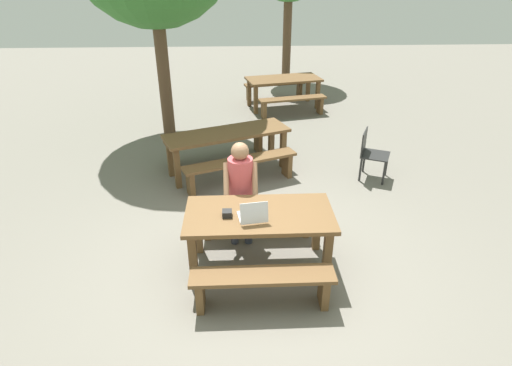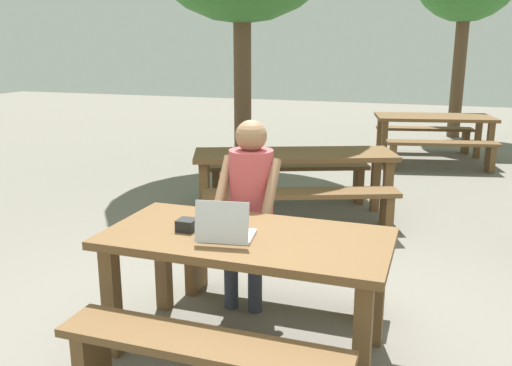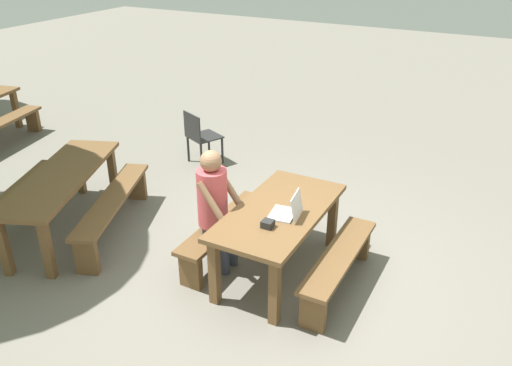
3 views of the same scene
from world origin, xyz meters
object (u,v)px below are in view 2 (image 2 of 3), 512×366
(picnic_table_front, at_px, (247,253))
(person_seated, at_px, (250,199))
(small_pouch, at_px, (187,225))
(picnic_table_rear, at_px, (294,163))
(picnic_table_mid, at_px, (434,123))
(laptop, at_px, (225,230))

(picnic_table_front, distance_m, person_seated, 0.68)
(small_pouch, distance_m, picnic_table_rear, 2.68)
(small_pouch, distance_m, person_seated, 0.70)
(small_pouch, relative_size, picnic_table_rear, 0.05)
(picnic_table_mid, xyz_separation_m, picnic_table_rear, (-1.33, -3.63, -0.01))
(picnic_table_front, xyz_separation_m, person_seated, (-0.20, 0.63, 0.14))
(picnic_table_front, distance_m, picnic_table_mid, 6.31)
(laptop, relative_size, picnic_table_mid, 0.18)
(person_seated, bearing_deg, picnic_table_rear, 95.87)
(picnic_table_front, relative_size, laptop, 4.91)
(picnic_table_front, height_order, small_pouch, small_pouch)
(small_pouch, xyz_separation_m, picnic_table_mid, (1.29, 6.30, -0.16))
(laptop, height_order, person_seated, person_seated)
(person_seated, height_order, picnic_table_mid, person_seated)
(picnic_table_mid, bearing_deg, person_seated, -113.94)
(picnic_table_front, xyz_separation_m, picnic_table_rear, (-0.41, 2.62, -0.02))
(laptop, relative_size, person_seated, 0.26)
(picnic_table_mid, relative_size, picnic_table_rear, 0.88)
(picnic_table_rear, bearing_deg, small_pouch, -110.83)
(laptop, bearing_deg, small_pouch, -24.77)
(person_seated, bearing_deg, picnic_table_front, -72.22)
(picnic_table_mid, distance_m, picnic_table_rear, 3.86)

